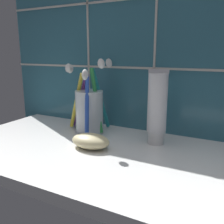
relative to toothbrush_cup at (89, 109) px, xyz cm
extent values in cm
cube|color=white|center=(11.44, -8.57, -6.78)|extent=(71.01, 32.77, 2.00)
cube|color=#336B7F|center=(11.44, 8.06, 14.77)|extent=(81.01, 1.50, 45.09)
cube|color=beige|center=(11.44, 7.21, 9.35)|extent=(81.01, 0.24, 0.50)
cube|color=beige|center=(-4.54, 7.21, 14.77)|extent=(0.50, 0.24, 45.09)
cube|color=beige|center=(13.21, 7.21, 14.77)|extent=(0.50, 0.24, 45.09)
cylinder|color=silver|center=(0.08, -0.04, -0.76)|extent=(6.52, 6.52, 10.04)
cylinder|color=green|center=(2.10, -0.09, 2.04)|extent=(3.42, 1.09, 14.98)
ellipsoid|color=white|center=(3.52, -0.17, 10.54)|extent=(2.10, 1.41, 2.45)
cylinder|color=teal|center=(1.42, 3.01, 1.99)|extent=(2.90, 5.38, 15.01)
ellipsoid|color=white|center=(2.42, 5.43, 10.42)|extent=(2.06, 2.59, 2.60)
cylinder|color=purple|center=(-3.57, 1.40, 1.27)|extent=(6.10, 1.95, 13.63)
ellipsoid|color=white|center=(-6.52, 1.93, 8.95)|extent=(2.57, 1.70, 2.66)
cylinder|color=yellow|center=(-3.69, 0.16, 1.41)|extent=(5.51, 2.23, 13.87)
ellipsoid|color=white|center=(-6.26, 0.82, 9.24)|extent=(2.56, 1.83, 2.63)
cylinder|color=blue|center=(1.89, -3.73, 1.11)|extent=(3.87, 6.00, 13.34)
ellipsoid|color=white|center=(3.44, -6.53, 8.62)|extent=(2.31, 2.74, 2.69)
cylinder|color=white|center=(16.57, -0.04, -4.46)|extent=(3.36, 3.36, 2.64)
cylinder|color=white|center=(16.57, -0.04, 2.89)|extent=(3.96, 3.96, 12.05)
cube|color=silver|center=(16.57, -0.04, 9.31)|extent=(4.15, 0.36, 0.80)
ellipsoid|color=beige|center=(5.77, -8.70, -4.34)|extent=(8.12, 5.38, 2.88)
camera|label=1|loc=(31.49, -48.37, 13.03)|focal=40.00mm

